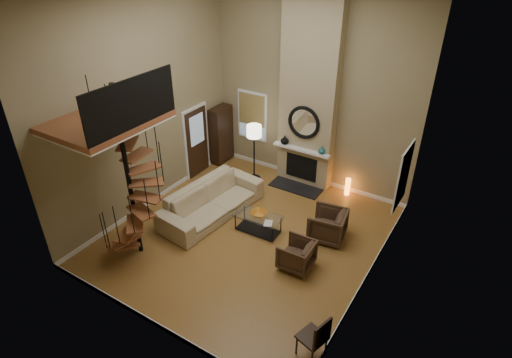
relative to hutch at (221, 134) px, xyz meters
The scene contains 32 objects.
ground 4.07m from the hutch, 45.15° to the right, with size 6.00×6.50×0.01m, color #AB7937.
back_wall 3.35m from the hutch, ahead, with size 6.00×0.02×5.50m, color #8F825C.
front_wall 6.90m from the hutch, 65.27° to the right, with size 6.00×0.02×5.50m, color #8F825C.
left_wall 3.34m from the hutch, 94.33° to the right, with size 0.02×6.50×5.50m, color #8F825C.
right_wall 6.68m from the hutch, 25.83° to the right, with size 0.02×6.50×5.50m, color #8F825C.
baseboard_back 2.96m from the hutch, ahead, with size 6.00×0.02×0.12m, color white.
baseboard_front 6.71m from the hutch, 65.23° to the right, with size 6.00×0.02×0.12m, color white.
baseboard_left 2.95m from the hutch, 94.13° to the right, with size 0.02×6.50×0.12m, color white.
baseboard_right 6.48m from the hutch, 25.87° to the right, with size 0.02×6.50×0.12m, color white.
chimney_breast 3.33m from the hutch, ahead, with size 1.60×0.38×5.50m, color tan.
hearth 2.95m from the hutch, ahead, with size 1.50×0.60×0.04m, color black.
firebox 2.82m from the hutch, ahead, with size 0.95×0.02×0.72m, color black.
mantel 2.79m from the hutch, ahead, with size 1.70×0.18×0.06m, color white.
mirror_frame 2.96m from the hutch, ahead, with size 0.94×0.94×0.10m, color black.
mirror_disc 2.96m from the hutch, ahead, with size 0.80×0.80×0.01m, color white.
vase_left 2.27m from the hutch, ahead, with size 0.24×0.24×0.25m, color black.
vase_right 3.40m from the hutch, ahead, with size 0.20×0.20×0.21m, color #175152.
window_back 1.19m from the hutch, 25.31° to the left, with size 1.02×0.06×1.52m.
window_right 5.86m from the hutch, ahead, with size 0.06×1.02×1.52m.
entry_door 1.02m from the hutch, 99.46° to the right, with size 0.10×1.05×2.16m.
loft 5.19m from the hutch, 80.83° to the right, with size 1.70×2.20×1.09m.
spiral_stair 4.78m from the hutch, 77.65° to the right, with size 1.47×1.47×4.06m.
hutch is the anchor object (origin of this frame).
sofa 2.98m from the hutch, 59.18° to the right, with size 2.96×1.16×0.86m, color tan.
armchair_near 4.93m from the hutch, 21.91° to the right, with size 0.83×0.85×0.77m, color #473121.
armchair_far 5.45m from the hutch, 35.95° to the right, with size 0.70×0.72×0.65m, color #473121.
coffee_table 3.92m from the hutch, 40.81° to the right, with size 1.18×0.63×0.44m.
bowl 3.85m from the hutch, 40.24° to the right, with size 0.40×0.40×0.10m, color orange.
book 4.25m from the hutch, 39.25° to the right, with size 0.19×0.26×0.03m, color gray.
floor_lamp 1.59m from the hutch, 15.24° to the right, with size 0.43×0.43×1.75m.
accent_lamp 4.23m from the hutch, ahead, with size 0.14×0.14×0.51m, color orange.
side_chair 7.61m from the hutch, 41.80° to the right, with size 0.55×0.54×0.96m.
Camera 1 is at (4.56, -6.88, 6.51)m, focal length 29.76 mm.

